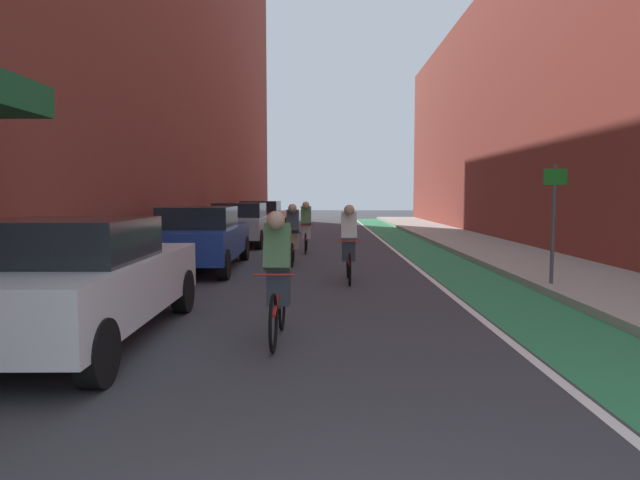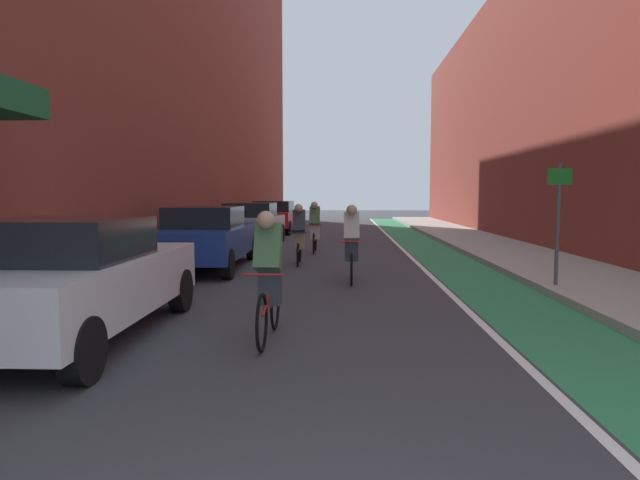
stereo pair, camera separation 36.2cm
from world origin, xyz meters
name	(u,v)px [view 1 (the left image)]	position (x,y,z in m)	size (l,w,h in m)	color
ground_plane	(323,248)	(0.00, 16.95, 0.00)	(92.19, 92.19, 0.00)	#38383D
bike_lane_paint	(408,243)	(3.24, 18.95, 0.00)	(1.60, 41.90, 0.00)	#2D8451
lane_divider_stripe	(385,243)	(2.34, 18.95, 0.00)	(0.12, 41.90, 0.00)	white
sidewalk_right	(466,241)	(5.44, 18.95, 0.07)	(2.79, 41.90, 0.14)	#A8A59E
building_facade_left	(166,21)	(-5.84, 18.94, 8.23)	(4.15, 41.90, 16.47)	brown
building_facade_right	(520,109)	(8.03, 20.95, 5.34)	(2.40, 37.90, 10.67)	brown
parked_sedan_white	(77,279)	(-2.99, 4.93, 0.79)	(2.02, 4.40, 1.53)	silver
parked_sedan_blue	(201,237)	(-2.99, 11.54, 0.79)	(1.99, 4.70, 1.53)	navy
parked_sedan_silver	(241,224)	(-2.99, 17.88, 0.79)	(2.03, 4.28, 1.53)	#9EA0A8
parked_sedan_red	(261,216)	(-2.99, 24.31, 0.79)	(2.12, 4.54, 1.53)	red
cyclist_lead	(278,276)	(-0.54, 5.03, 0.81)	(0.48, 1.73, 1.62)	black
cyclist_mid	(349,243)	(0.54, 9.64, 0.81)	(0.48, 1.72, 1.61)	black
cyclist_trailing	(293,232)	(-0.79, 12.46, 0.84)	(0.48, 1.66, 1.59)	black
cyclist_far	(306,226)	(-0.55, 15.44, 0.85)	(0.48, 1.71, 1.61)	black
street_sign_post	(554,212)	(4.34, 8.59, 1.50)	(0.44, 0.07, 2.26)	#4C4C51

